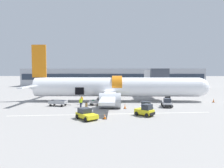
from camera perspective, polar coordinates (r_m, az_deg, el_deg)
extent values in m
plane|color=gray|center=(37.47, -1.51, -5.51)|extent=(500.00, 500.00, 0.00)
cube|color=silver|center=(28.02, 0.13, -8.56)|extent=(28.06, 3.45, 0.01)
cube|color=#9EA3AD|center=(82.79, 0.09, 1.90)|extent=(72.27, 10.69, 7.18)
cube|color=#232D3D|center=(77.39, 0.00, 2.06)|extent=(70.82, 0.16, 2.30)
cylinder|color=#4C4C51|center=(49.58, 11.84, -1.41)|extent=(0.60, 0.60, 3.40)
cube|color=silver|center=(49.41, 11.89, 2.22)|extent=(2.87, 13.99, 2.87)
cube|color=#333842|center=(43.14, 13.43, 2.03)|extent=(3.73, 1.60, 3.44)
cylinder|color=white|center=(39.80, 1.43, -0.85)|extent=(32.61, 3.79, 3.79)
sphere|color=white|center=(43.02, 23.70, -0.82)|extent=(3.60, 3.60, 3.60)
cone|color=white|center=(43.00, -20.86, -0.75)|extent=(4.36, 3.49, 3.49)
cylinder|color=orange|center=(39.74, 1.43, -0.36)|extent=(1.96, 3.80, 3.80)
cube|color=orange|center=(42.69, -20.12, 6.15)|extent=(2.85, 0.28, 6.51)
cube|color=white|center=(39.08, -22.37, -0.63)|extent=(0.88, 8.04, 0.20)
cube|color=white|center=(46.53, -18.39, 0.07)|extent=(0.88, 8.04, 0.20)
cube|color=white|center=(32.22, -0.89, -3.73)|extent=(2.11, 14.35, 0.40)
cube|color=white|center=(47.62, -0.15, -1.40)|extent=(2.11, 14.35, 0.40)
cylinder|color=#B2B7BF|center=(32.11, -0.54, -4.74)|extent=(3.45, 2.46, 2.46)
cylinder|color=#B2B7BF|center=(47.84, 0.10, -2.04)|extent=(3.45, 2.46, 2.46)
cube|color=black|center=(38.65, -9.27, -2.01)|extent=(1.70, 0.12, 1.40)
cylinder|color=#56565B|center=(41.22, 15.64, -3.07)|extent=(0.22, 0.22, 1.32)
sphere|color=black|center=(41.30, 15.63, -3.98)|extent=(1.17, 1.17, 1.17)
cylinder|color=#56565B|center=(37.51, -3.57, -3.59)|extent=(0.22, 0.22, 1.32)
sphere|color=black|center=(37.60, -3.57, -4.58)|extent=(1.17, 1.17, 1.17)
cylinder|color=#56565B|center=(42.66, -2.97, -2.73)|extent=(0.22, 0.22, 1.32)
sphere|color=black|center=(42.73, -2.96, -3.61)|extent=(1.17, 1.17, 1.17)
cube|color=silver|center=(34.73, 15.39, -5.45)|extent=(1.65, 3.14, 0.59)
cube|color=#232833|center=(34.12, 15.52, -4.53)|extent=(1.25, 1.48, 0.68)
cube|color=black|center=(33.23, 15.72, -6.06)|extent=(1.17, 0.26, 0.30)
sphere|color=black|center=(33.70, 14.56, -6.15)|extent=(0.56, 0.56, 0.56)
sphere|color=black|center=(33.86, 16.64, -6.14)|extent=(0.56, 0.56, 0.56)
sphere|color=black|center=(35.71, 14.20, -5.60)|extent=(0.56, 0.56, 0.56)
sphere|color=black|center=(35.85, 16.16, -5.60)|extent=(0.56, 0.56, 0.56)
cube|color=yellow|center=(27.19, 9.22, -7.79)|extent=(2.67, 2.58, 0.64)
cube|color=#232833|center=(26.84, 9.98, -6.47)|extent=(1.56, 1.56, 0.72)
cube|color=black|center=(26.56, 11.48, -8.36)|extent=(0.88, 0.97, 0.32)
sphere|color=black|center=(26.29, 9.93, -8.80)|extent=(0.56, 0.56, 0.56)
sphere|color=black|center=(27.33, 11.39, -8.34)|extent=(0.56, 0.56, 0.56)
sphere|color=black|center=(27.20, 7.02, -8.36)|extent=(0.56, 0.56, 0.56)
sphere|color=black|center=(28.20, 8.54, -7.95)|extent=(0.56, 0.56, 0.56)
cube|color=white|center=(30.83, 9.63, -6.59)|extent=(2.21, 2.81, 0.49)
cube|color=#232833|center=(31.16, 9.74, -5.46)|extent=(1.62, 1.43, 0.60)
cube|color=black|center=(32.10, 9.92, -6.37)|extent=(1.43, 0.50, 0.25)
sphere|color=black|center=(31.60, 11.21, -6.74)|extent=(0.56, 0.56, 0.56)
sphere|color=black|center=(31.78, 8.43, -6.65)|extent=(0.56, 0.56, 0.56)
sphere|color=black|center=(29.96, 10.90, -7.29)|extent=(0.56, 0.56, 0.56)
sphere|color=black|center=(30.15, 7.97, -7.20)|extent=(0.56, 0.56, 0.56)
cube|color=yellow|center=(25.06, -7.20, -8.90)|extent=(3.10, 3.32, 0.49)
cube|color=#232833|center=(25.40, -7.82, -7.48)|extent=(1.88, 1.88, 0.60)
cube|color=black|center=(26.41, -8.93, -8.50)|extent=(1.16, 0.97, 0.25)
sphere|color=black|center=(26.34, -6.94, -8.75)|extent=(0.56, 0.56, 0.56)
sphere|color=black|center=(25.64, -9.81, -9.11)|extent=(0.56, 0.56, 0.56)
sphere|color=black|center=(24.64, -4.47, -9.59)|extent=(0.56, 0.56, 0.56)
sphere|color=black|center=(23.89, -7.48, -10.03)|extent=(0.56, 0.56, 0.56)
cube|color=#999BA0|center=(35.53, -4.28, -5.27)|extent=(3.10, 2.23, 0.05)
cube|color=#999BA0|center=(35.87, -2.16, -4.82)|extent=(0.52, 1.27, 0.39)
cube|color=#999BA0|center=(34.89, -4.02, -5.06)|extent=(2.60, 1.02, 0.39)
cube|color=#999BA0|center=(36.11, -4.54, -4.78)|extent=(2.60, 1.02, 0.39)
cube|color=#333338|center=(36.07, -1.42, -5.43)|extent=(0.87, 0.39, 0.06)
sphere|color=black|center=(35.20, -2.45, -5.76)|extent=(0.40, 0.40, 0.40)
sphere|color=black|center=(36.46, -3.05, -5.44)|extent=(0.40, 0.40, 0.40)
sphere|color=black|center=(34.70, -5.58, -5.91)|extent=(0.40, 0.40, 0.40)
sphere|color=black|center=(35.97, -6.07, -5.58)|extent=(0.40, 0.40, 0.40)
cube|color=#14472D|center=(35.53, -5.40, -4.86)|extent=(0.45, 0.33, 0.46)
cube|color=black|center=(35.32, -3.78, -4.79)|extent=(0.47, 0.28, 0.59)
cube|color=#4C1E1E|center=(35.42, -5.86, -5.05)|extent=(0.39, 0.35, 0.26)
cube|color=#999BA0|center=(35.63, -15.18, -5.35)|extent=(3.20, 1.93, 0.05)
cube|color=#999BA0|center=(34.93, -13.06, -5.04)|extent=(0.33, 1.35, 0.50)
cube|color=#999BA0|center=(35.02, -15.69, -5.05)|extent=(2.88, 0.65, 0.50)
cube|color=#999BA0|center=(36.16, -14.70, -4.77)|extent=(2.88, 0.65, 0.50)
cube|color=#333338|center=(34.79, -12.34, -5.84)|extent=(0.90, 0.26, 0.06)
sphere|color=black|center=(34.59, -14.17, -6.03)|extent=(0.40, 0.40, 0.40)
sphere|color=black|center=(35.79, -13.17, -5.70)|extent=(0.40, 0.40, 0.40)
sphere|color=black|center=(35.59, -17.19, -5.81)|extent=(0.40, 0.40, 0.40)
sphere|color=black|center=(36.76, -16.12, -5.50)|extent=(0.40, 0.40, 0.40)
cube|color=black|center=(35.11, -14.69, -5.05)|extent=(0.41, 0.18, 0.45)
cube|color=black|center=(36.18, -16.70, -4.78)|extent=(0.49, 0.18, 0.52)
cube|color=#1E2347|center=(35.47, -14.99, -5.02)|extent=(0.41, 0.29, 0.39)
cube|color=#1E2347|center=(35.02, -13.78, -5.08)|extent=(0.48, 0.29, 0.43)
cylinder|color=#1E2338|center=(36.44, -8.65, -5.20)|extent=(0.38, 0.38, 0.75)
cylinder|color=orange|center=(36.35, -8.66, -4.16)|extent=(0.49, 0.49, 0.59)
sphere|color=brown|center=(36.30, -8.67, -3.53)|extent=(0.21, 0.21, 0.21)
cylinder|color=orange|center=(36.45, -8.37, -4.24)|extent=(0.16, 0.16, 0.54)
cylinder|color=orange|center=(36.27, -8.96, -4.28)|extent=(0.16, 0.16, 0.54)
cylinder|color=#1E2338|center=(35.91, 0.00, -5.19)|extent=(0.45, 0.45, 0.87)
cylinder|color=orange|center=(35.80, 0.00, -3.96)|extent=(0.57, 0.57, 0.69)
sphere|color=tan|center=(35.74, 0.00, -3.22)|extent=(0.24, 0.24, 0.24)
cylinder|color=orange|center=(36.01, -0.22, -4.04)|extent=(0.18, 0.18, 0.63)
cylinder|color=orange|center=(35.61, 0.22, -4.12)|extent=(0.18, 0.18, 0.63)
cylinder|color=black|center=(37.48, 1.74, -4.85)|extent=(0.43, 0.43, 0.85)
cylinder|color=#B7E019|center=(37.37, 1.75, -3.70)|extent=(0.55, 0.55, 0.67)
sphere|color=brown|center=(37.32, 1.75, -3.01)|extent=(0.23, 0.23, 0.23)
cylinder|color=#B7E019|center=(37.51, 1.44, -3.79)|extent=(0.17, 0.17, 0.61)
cylinder|color=#B7E019|center=(37.26, 2.06, -3.84)|extent=(0.17, 0.17, 0.61)
cylinder|color=#1E2338|center=(33.65, -8.92, -5.91)|extent=(0.38, 0.38, 0.77)
cylinder|color=#B7E019|center=(33.55, -8.93, -4.75)|extent=(0.48, 0.48, 0.60)
sphere|color=tan|center=(33.49, -8.94, -4.06)|extent=(0.21, 0.21, 0.21)
cylinder|color=#B7E019|center=(33.62, -8.58, -4.85)|extent=(0.15, 0.15, 0.56)
cylinder|color=#B7E019|center=(33.50, -9.28, -4.88)|extent=(0.15, 0.15, 0.56)
cube|color=olive|center=(33.55, -7.35, -5.99)|extent=(0.44, 0.40, 0.69)
cube|color=black|center=(33.48, -7.35, -5.31)|extent=(0.22, 0.12, 0.12)
cube|color=black|center=(34.77, -0.63, -5.63)|extent=(0.44, 0.36, 0.69)
cube|color=black|center=(34.70, -0.63, -4.97)|extent=(0.24, 0.16, 0.12)
cube|color=black|center=(43.17, 27.00, -4.67)|extent=(0.46, 0.46, 0.03)
cone|color=orange|center=(43.12, 27.02, -4.19)|extent=(0.34, 0.34, 0.76)
cylinder|color=white|center=(43.12, 27.02, -4.14)|extent=(0.20, 0.20, 0.09)
cube|color=black|center=(25.09, -2.11, -9.96)|extent=(0.51, 0.51, 0.03)
cone|color=orange|center=(25.03, -2.11, -9.30)|extent=(0.38, 0.38, 0.62)
cylinder|color=white|center=(25.02, -2.11, -9.23)|extent=(0.22, 0.22, 0.07)
cube|color=black|center=(32.00, 3.73, -7.03)|extent=(0.45, 0.45, 0.03)
cone|color=orange|center=(31.93, 3.73, -6.36)|extent=(0.33, 0.33, 0.79)
cylinder|color=white|center=(31.92, 3.73, -6.29)|extent=(0.19, 0.19, 0.09)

